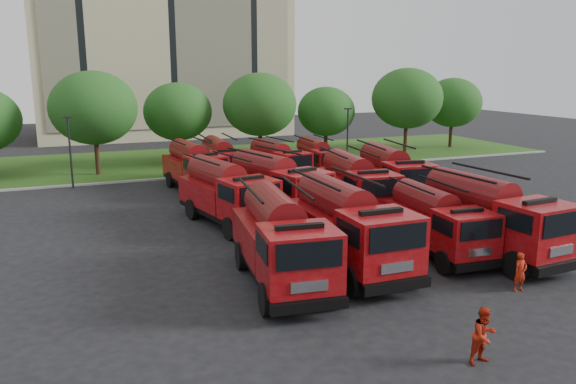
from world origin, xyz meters
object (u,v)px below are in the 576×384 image
object	(u,v)px
fire_truck_3	(489,217)
fire_truck_11	(318,159)
fire_truck_4	(226,193)
fire_truck_6	(355,186)
fire_truck_2	(436,222)
firefighter_5	(483,212)
fire_truck_8	(194,167)
firefighter_1	(482,363)
fire_truck_5	(275,186)
firefighter_0	(519,291)
fire_truck_1	(347,227)
firefighter_2	(508,252)
fire_truck_7	(391,176)
fire_truck_0	(281,240)
fire_truck_10	(277,162)
fire_truck_9	(221,162)
firefighter_4	(318,235)

from	to	relation	value
fire_truck_3	fire_truck_11	bearing A→B (deg)	84.66
fire_truck_4	fire_truck_6	xyz separation A→B (m)	(7.44, -0.89, 0.01)
fire_truck_2	fire_truck_4	distance (m)	11.38
fire_truck_2	firefighter_5	xyz separation A→B (m)	(7.37, 5.32, -1.52)
fire_truck_8	firefighter_1	size ratio (longest dim) A/B	4.39
fire_truck_5	firefighter_1	distance (m)	17.94
fire_truck_2	firefighter_0	world-z (taller)	fire_truck_2
fire_truck_1	firefighter_2	distance (m)	8.24
fire_truck_7	fire_truck_0	bearing A→B (deg)	-130.09
fire_truck_7	fire_truck_10	bearing A→B (deg)	124.10
fire_truck_9	firefighter_0	size ratio (longest dim) A/B	4.77
fire_truck_7	firefighter_2	distance (m)	10.57
firefighter_2	fire_truck_3	bearing A→B (deg)	96.69
fire_truck_8	firefighter_2	world-z (taller)	fire_truck_8
fire_truck_0	fire_truck_6	size ratio (longest dim) A/B	1.02
fire_truck_3	fire_truck_7	size ratio (longest dim) A/B	0.99
fire_truck_5	firefighter_2	size ratio (longest dim) A/B	5.37
fire_truck_8	fire_truck_10	bearing A→B (deg)	-1.58
fire_truck_6	fire_truck_9	distance (m)	12.29
fire_truck_8	firefighter_4	world-z (taller)	fire_truck_8
fire_truck_3	fire_truck_10	world-z (taller)	fire_truck_3
fire_truck_3	fire_truck_4	xyz separation A→B (m)	(-9.64, 9.54, -0.06)
fire_truck_11	fire_truck_7	bearing A→B (deg)	-81.54
fire_truck_2	fire_truck_10	xyz separation A→B (m)	(-0.85, 18.28, -0.01)
fire_truck_5	fire_truck_7	bearing A→B (deg)	-12.51
fire_truck_6	firefighter_2	size ratio (longest dim) A/B	5.13
fire_truck_4	firefighter_0	world-z (taller)	fire_truck_4
fire_truck_2	fire_truck_9	world-z (taller)	fire_truck_9
fire_truck_9	fire_truck_6	bearing A→B (deg)	-64.56
fire_truck_2	fire_truck_9	xyz separation A→B (m)	(-4.95, 18.95, 0.14)
fire_truck_10	firefighter_2	xyz separation A→B (m)	(4.18, -19.35, -1.51)
fire_truck_5	firefighter_4	xyz separation A→B (m)	(0.70, -4.40, -1.79)
fire_truck_7	firefighter_2	bearing A→B (deg)	-82.24
fire_truck_0	fire_truck_1	world-z (taller)	fire_truck_1
firefighter_4	fire_truck_7	bearing A→B (deg)	-128.78
fire_truck_6	fire_truck_10	xyz separation A→B (m)	(-0.80, 10.60, -0.23)
fire_truck_0	fire_truck_4	size ratio (longest dim) A/B	1.01
fire_truck_0	fire_truck_9	size ratio (longest dim) A/B	1.09
fire_truck_3	firefighter_5	world-z (taller)	fire_truck_3
fire_truck_2	fire_truck_5	size ratio (longest dim) A/B	0.83
fire_truck_5	fire_truck_8	distance (m)	9.00
firefighter_4	fire_truck_3	bearing A→B (deg)	154.37
fire_truck_7	fire_truck_8	bearing A→B (deg)	150.29
fire_truck_2	fire_truck_10	size ratio (longest dim) A/B	0.99
fire_truck_7	firefighter_2	xyz separation A→B (m)	(-0.12, -10.42, -1.78)
fire_truck_7	firefighter_5	size ratio (longest dim) A/B	5.24
fire_truck_4	fire_truck_8	world-z (taller)	fire_truck_4
fire_truck_6	fire_truck_8	world-z (taller)	fire_truck_6
fire_truck_1	fire_truck_2	xyz separation A→B (m)	(4.65, 0.13, -0.31)
fire_truck_7	firefighter_4	bearing A→B (deg)	-139.12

